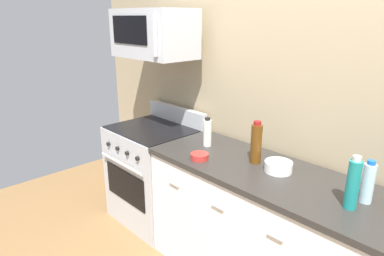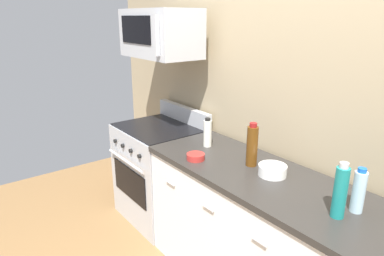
# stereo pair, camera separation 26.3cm
# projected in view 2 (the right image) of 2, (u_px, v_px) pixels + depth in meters

# --- Properties ---
(back_wall) EXTENTS (4.98, 0.10, 2.70)m
(back_wall) POSITION_uv_depth(u_px,v_px,m) (316.00, 102.00, 2.25)
(back_wall) COLOR tan
(back_wall) RESTS_ON ground_plane
(counter_unit) EXTENTS (1.89, 0.66, 0.92)m
(counter_unit) POSITION_uv_depth(u_px,v_px,m) (265.00, 241.00, 2.29)
(counter_unit) COLOR white
(counter_unit) RESTS_ON ground_plane
(range_oven) EXTENTS (0.76, 0.69, 1.07)m
(range_oven) POSITION_uv_depth(u_px,v_px,m) (160.00, 172.00, 3.29)
(range_oven) COLOR #B7BABF
(range_oven) RESTS_ON ground_plane
(microwave) EXTENTS (0.74, 0.44, 0.40)m
(microwave) POSITION_uv_depth(u_px,v_px,m) (160.00, 33.00, 2.91)
(microwave) COLOR #B7BABF
(bottle_sparkling_teal) EXTENTS (0.07, 0.07, 0.30)m
(bottle_sparkling_teal) POSITION_uv_depth(u_px,v_px,m) (340.00, 192.00, 1.69)
(bottle_sparkling_teal) COLOR #197F7A
(bottle_sparkling_teal) RESTS_ON countertop_slab
(bottle_water_clear) EXTENTS (0.07, 0.07, 0.24)m
(bottle_water_clear) POSITION_uv_depth(u_px,v_px,m) (359.00, 191.00, 1.75)
(bottle_water_clear) COLOR silver
(bottle_water_clear) RESTS_ON countertop_slab
(bottle_vinegar_white) EXTENTS (0.06, 0.06, 0.23)m
(bottle_vinegar_white) POSITION_uv_depth(u_px,v_px,m) (208.00, 133.00, 2.65)
(bottle_vinegar_white) COLOR silver
(bottle_vinegar_white) RESTS_ON countertop_slab
(bottle_wine_amber) EXTENTS (0.08, 0.08, 0.30)m
(bottle_wine_amber) POSITION_uv_depth(u_px,v_px,m) (252.00, 146.00, 2.29)
(bottle_wine_amber) COLOR #59330F
(bottle_wine_amber) RESTS_ON countertop_slab
(bowl_red_small) EXTENTS (0.13, 0.13, 0.04)m
(bowl_red_small) POSITION_uv_depth(u_px,v_px,m) (196.00, 156.00, 2.42)
(bowl_red_small) COLOR #B72D28
(bowl_red_small) RESTS_ON countertop_slab
(bowl_white_ceramic) EXTENTS (0.18, 0.18, 0.07)m
(bowl_white_ceramic) POSITION_uv_depth(u_px,v_px,m) (272.00, 170.00, 2.18)
(bowl_white_ceramic) COLOR white
(bowl_white_ceramic) RESTS_ON countertop_slab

